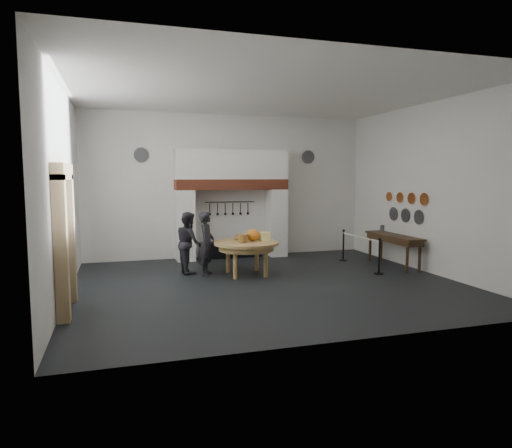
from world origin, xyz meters
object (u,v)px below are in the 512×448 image
object	(u,v)px
visitor_far	(189,243)
iron_range	(232,249)
visitor_near	(207,243)
barrier_post_near	(379,257)
side_table	(394,236)
barrier_post_far	(343,246)
work_table	(246,243)

from	to	relation	value
visitor_far	iron_range	bearing A→B (deg)	-45.32
visitor_near	barrier_post_near	xyz separation A→B (m)	(4.38, -1.17, -0.38)
iron_range	visitor_near	xyz separation A→B (m)	(-1.24, -2.37, 0.58)
side_table	barrier_post_near	distance (m)	1.34
iron_range	barrier_post_far	distance (m)	3.49
side_table	barrier_post_near	bearing A→B (deg)	-139.67
iron_range	side_table	bearing A→B (deg)	-33.52
work_table	side_table	size ratio (longest dim) A/B	0.77
work_table	visitor_near	xyz separation A→B (m)	(-1.00, 0.27, -0.01)
visitor_near	visitor_far	size ratio (longest dim) A/B	1.02
side_table	barrier_post_near	size ratio (longest dim) A/B	2.44
visitor_near	visitor_far	distance (m)	0.57
visitor_near	barrier_post_far	world-z (taller)	visitor_near
work_table	visitor_near	bearing A→B (deg)	164.83
barrier_post_near	side_table	bearing A→B (deg)	40.33
work_table	visitor_far	size ratio (longest dim) A/B	1.03
visitor_near	barrier_post_far	distance (m)	4.47
iron_range	work_table	xyz separation A→B (m)	(-0.25, -2.64, 0.59)
visitor_near	side_table	size ratio (longest dim) A/B	0.76
visitor_near	barrier_post_near	bearing A→B (deg)	-83.56
visitor_far	barrier_post_near	bearing A→B (deg)	-113.64
iron_range	work_table	size ratio (longest dim) A/B	1.13
visitor_far	barrier_post_far	distance (m)	4.81
barrier_post_far	visitor_near	bearing A→B (deg)	-169.29
work_table	barrier_post_near	world-z (taller)	barrier_post_near
barrier_post_near	work_table	bearing A→B (deg)	165.05
iron_range	visitor_far	xyz separation A→B (m)	(-1.64, -1.97, 0.57)
iron_range	barrier_post_far	bearing A→B (deg)	-26.16
visitor_far	barrier_post_far	xyz separation A→B (m)	(4.78, 0.43, -0.37)
visitor_near	side_table	bearing A→B (deg)	-72.30
work_table	barrier_post_far	distance (m)	3.57
iron_range	barrier_post_near	world-z (taller)	barrier_post_near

